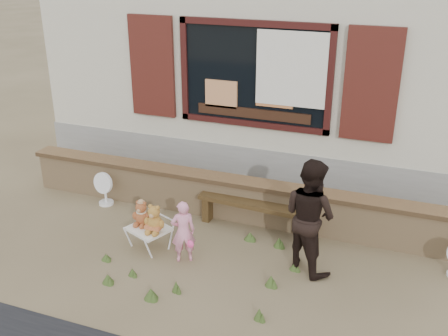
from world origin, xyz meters
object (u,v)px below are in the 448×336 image
at_px(bench, 256,208).
at_px(teddy_bear_left, 142,213).
at_px(child, 183,231).
at_px(teddy_bear_right, 155,218).
at_px(adult, 310,216).
at_px(folding_chair, 149,229).

bearing_deg(bench, teddy_bear_left, -139.74).
xyz_separation_m(teddy_bear_left, child, (0.71, -0.17, -0.06)).
bearing_deg(bench, teddy_bear_right, -130.92).
bearing_deg(child, bench, -147.96).
height_order(child, adult, adult).
bearing_deg(folding_chair, teddy_bear_left, -180.00).
xyz_separation_m(folding_chair, teddy_bear_left, (-0.13, 0.05, 0.22)).
bearing_deg(adult, bench, -7.42).
xyz_separation_m(teddy_bear_right, adult, (2.05, 0.35, 0.25)).
bearing_deg(teddy_bear_left, teddy_bear_right, 0.00).
height_order(teddy_bear_left, child, child).
xyz_separation_m(teddy_bear_right, child, (0.45, -0.06, -0.08)).
distance_m(teddy_bear_right, child, 0.47).
distance_m(teddy_bear_left, teddy_bear_right, 0.28).
bearing_deg(adult, child, 46.16).
height_order(bench, teddy_bear_left, teddy_bear_left).
relative_size(teddy_bear_right, adult, 0.27).
bearing_deg(child, teddy_bear_left, -42.72).
bearing_deg(teddy_bear_left, adult, 28.72).
height_order(teddy_bear_right, child, child).
relative_size(teddy_bear_left, adult, 0.24).
height_order(bench, adult, adult).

